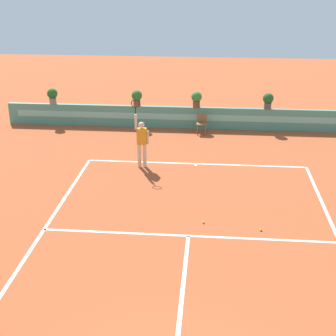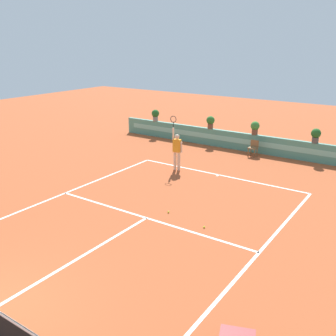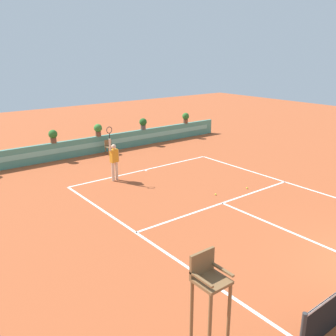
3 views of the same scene
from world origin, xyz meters
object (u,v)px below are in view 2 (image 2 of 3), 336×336
at_px(tennis_ball_near_baseline, 204,227).
at_px(potted_plant_centre, 255,127).
at_px(potted_plant_left, 210,121).
at_px(potted_plant_far_left, 155,115).
at_px(potted_plant_right, 316,135).
at_px(tennis_ball_mid_court, 168,212).
at_px(ball_kid_chair, 253,147).
at_px(tennis_player, 177,149).

xyz_separation_m(tennis_ball_near_baseline, potted_plant_centre, (-2.21, 9.52, 1.38)).
height_order(potted_plant_left, potted_plant_far_left, same).
xyz_separation_m(potted_plant_far_left, potted_plant_right, (9.87, 0.00, 0.00)).
distance_m(tennis_ball_mid_court, potted_plant_centre, 9.33).
height_order(ball_kid_chair, potted_plant_right, potted_plant_right).
height_order(tennis_ball_near_baseline, tennis_ball_mid_court, same).
distance_m(potted_plant_left, potted_plant_far_left, 3.95).
distance_m(tennis_player, potted_plant_centre, 5.31).
height_order(tennis_ball_near_baseline, potted_plant_right, potted_plant_right).
distance_m(potted_plant_centre, potted_plant_far_left, 6.67).
height_order(ball_kid_chair, tennis_player, tennis_player).
distance_m(ball_kid_chair, potted_plant_left, 3.23).
relative_size(tennis_ball_near_baseline, potted_plant_far_left, 0.09).
bearing_deg(ball_kid_chair, tennis_ball_near_baseline, -77.63).
bearing_deg(potted_plant_far_left, ball_kid_chair, -6.01).
relative_size(potted_plant_left, potted_plant_far_left, 1.00).
height_order(potted_plant_left, potted_plant_centre, same).
xyz_separation_m(potted_plant_centre, potted_plant_right, (3.20, 0.00, 0.00)).
bearing_deg(tennis_ball_mid_court, potted_plant_far_left, 128.20).
bearing_deg(potted_plant_right, ball_kid_chair, -165.92).
relative_size(potted_plant_far_left, potted_plant_right, 1.00).
bearing_deg(potted_plant_left, potted_plant_far_left, 180.00).
xyz_separation_m(tennis_player, tennis_ball_mid_court, (2.39, -4.23, -1.02)).
bearing_deg(tennis_player, potted_plant_left, 100.36).
height_order(ball_kid_chair, potted_plant_left, potted_plant_left).
xyz_separation_m(tennis_ball_mid_court, potted_plant_left, (-3.30, 9.21, 1.38)).
distance_m(ball_kid_chair, potted_plant_right, 3.15).
bearing_deg(ball_kid_chair, potted_plant_far_left, 173.99).
distance_m(tennis_player, potted_plant_far_left, 6.97).
xyz_separation_m(tennis_player, potted_plant_far_left, (-4.86, 4.98, 0.36)).
height_order(ball_kid_chair, potted_plant_far_left, potted_plant_far_left).
xyz_separation_m(potted_plant_left, potted_plant_centre, (2.73, 0.00, 0.00)).
bearing_deg(tennis_ball_mid_court, potted_plant_centre, 93.57).
bearing_deg(potted_plant_left, tennis_player, -79.64).
bearing_deg(ball_kid_chair, potted_plant_left, 166.31).
distance_m(tennis_ball_near_baseline, potted_plant_right, 9.67).
distance_m(tennis_player, potted_plant_right, 7.07).
height_order(tennis_ball_near_baseline, potted_plant_left, potted_plant_left).
bearing_deg(potted_plant_right, potted_plant_left, 180.00).
relative_size(tennis_player, potted_plant_right, 3.57).
bearing_deg(potted_plant_centre, potted_plant_far_left, 180.00).
relative_size(potted_plant_centre, potted_plant_far_left, 1.00).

